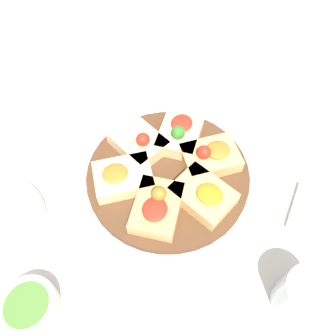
{
  "coord_description": "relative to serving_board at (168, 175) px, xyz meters",
  "views": [
    {
      "loc": [
        -0.34,
        -0.03,
        0.56
      ],
      "look_at": [
        0.0,
        0.0,
        0.03
      ],
      "focal_mm": 35.0,
      "sensor_mm": 36.0,
      "label": 1
    }
  ],
  "objects": [
    {
      "name": "focaccia_slice_2",
      "position": [
        -0.03,
        0.08,
        0.03
      ],
      "size": [
        0.11,
        0.13,
        0.04
      ],
      "color": "#E5C689",
      "rests_on": "serving_board"
    },
    {
      "name": "dipping_bowl",
      "position": [
        -0.27,
        0.19,
        0.01
      ],
      "size": [
        0.09,
        0.09,
        0.03
      ],
      "color": "silver",
      "rests_on": "ground_plane"
    },
    {
      "name": "napkin_stack",
      "position": [
        -0.06,
        -0.28,
        -0.0
      ],
      "size": [
        0.13,
        0.12,
        0.01
      ],
      "primitive_type": "cube",
      "rotation": [
        0.0,
        0.0,
        -0.36
      ],
      "color": "white",
      "rests_on": "ground_plane"
    },
    {
      "name": "focaccia_slice_3",
      "position": [
        -0.09,
        0.01,
        0.03
      ],
      "size": [
        0.12,
        0.09,
        0.05
      ],
      "color": "tan",
      "rests_on": "serving_board"
    },
    {
      "name": "serving_board",
      "position": [
        0.0,
        0.0,
        0.0
      ],
      "size": [
        0.32,
        0.32,
        0.02
      ],
      "primitive_type": "cylinder",
      "color": "#51331E",
      "rests_on": "ground_plane"
    },
    {
      "name": "focaccia_slice_0",
      "position": [
        0.09,
        -0.02,
        0.03
      ],
      "size": [
        0.12,
        0.1,
        0.05
      ],
      "color": "#E5C689",
      "rests_on": "serving_board"
    },
    {
      "name": "focaccia_slice_1",
      "position": [
        0.06,
        0.07,
        0.03
      ],
      "size": [
        0.13,
        0.13,
        0.05
      ],
      "color": "#E5C689",
      "rests_on": "serving_board"
    },
    {
      "name": "ground_plane",
      "position": [
        0.0,
        0.0,
        -0.01
      ],
      "size": [
        3.0,
        3.0,
        0.0
      ],
      "primitive_type": "plane",
      "color": "beige"
    },
    {
      "name": "water_glass",
      "position": [
        -0.22,
        -0.22,
        0.04
      ],
      "size": [
        0.08,
        0.08,
        0.09
      ],
      "primitive_type": "cylinder",
      "color": "silver",
      "rests_on": "ground_plane"
    },
    {
      "name": "focaccia_slice_4",
      "position": [
        -0.05,
        -0.07,
        0.03
      ],
      "size": [
        0.13,
        0.13,
        0.04
      ],
      "color": "tan",
      "rests_on": "serving_board"
    },
    {
      "name": "plate_right",
      "position": [
        0.25,
        0.22,
        -0.0
      ],
      "size": [
        0.19,
        0.19,
        0.02
      ],
      "color": "white",
      "rests_on": "ground_plane"
    },
    {
      "name": "focaccia_slice_5",
      "position": [
        0.03,
        -0.08,
        0.03
      ],
      "size": [
        0.11,
        0.13,
        0.05
      ],
      "color": "tan",
      "rests_on": "serving_board"
    }
  ]
}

